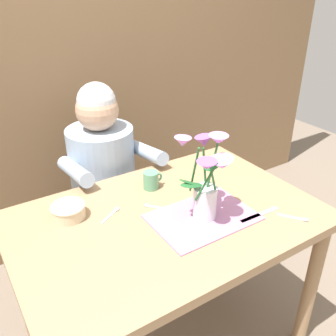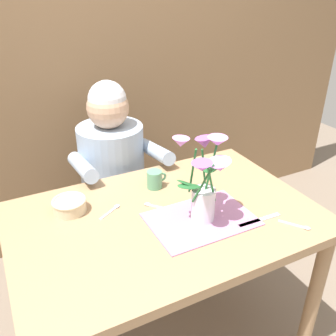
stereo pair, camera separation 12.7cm
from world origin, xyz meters
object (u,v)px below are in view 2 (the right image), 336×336
seated_person (114,184)px  dinner_knife (259,220)px  tea_cup (155,179)px  ceramic_bowl (69,205)px  flower_vase (205,181)px

seated_person → dinner_knife: bearing=-70.5°
seated_person → tea_cup: seated_person is taller
dinner_knife → seated_person: bearing=112.7°
ceramic_bowl → tea_cup: tea_cup is taller
ceramic_bowl → tea_cup: bearing=2.4°
seated_person → dinner_knife: (0.31, -0.81, 0.18)m
flower_vase → tea_cup: flower_vase is taller
dinner_knife → ceramic_bowl: bearing=149.6°
seated_person → dinner_knife: size_ratio=5.97×
flower_vase → dinner_knife: size_ratio=1.78×
flower_vase → dinner_knife: flower_vase is taller
dinner_knife → flower_vase: bearing=152.2°
flower_vase → dinner_knife: (0.19, -0.11, -0.17)m
seated_person → dinner_knife: seated_person is taller
ceramic_bowl → dinner_knife: 0.75m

